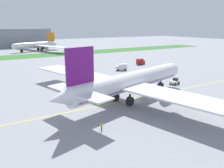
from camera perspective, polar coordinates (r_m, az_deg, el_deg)
name	(u,v)px	position (r m, az deg, el deg)	size (l,w,h in m)	color
ground_plane	(134,101)	(65.88, 5.52, -4.21)	(600.00, 600.00, 0.00)	gray
apron_taxi_line	(131,99)	(66.89, 4.84, -3.89)	(280.00, 0.36, 0.01)	yellow
grass_median_strip	(37,55)	(172.48, -18.53, 6.86)	(320.00, 24.00, 0.10)	#38722D
airliner_foreground	(129,82)	(63.90, 4.27, 0.50)	(50.40, 81.26, 16.60)	white
pushback_tug	(175,81)	(86.69, 15.59, 0.63)	(5.66, 3.25, 2.24)	white
ground_crew_wingwalker_port	(102,125)	(47.87, -2.65, -10.33)	(0.52, 0.44, 1.68)	black
traffic_cone_near_nose	(219,99)	(72.72, 25.46, -3.55)	(0.36, 0.36, 0.58)	#F2590C
traffic_cone_port_wing	(58,133)	(47.37, -13.53, -12.02)	(0.36, 0.36, 0.58)	#F2590C
service_truck_baggage_loader	(140,61)	(126.65, 7.21, 5.68)	(5.12, 2.86, 3.24)	#B21E19
service_truck_fuel_bowser	(122,67)	(109.29, 2.45, 4.33)	(5.66, 3.66, 3.09)	white
parked_airliner_far_centre	(37,45)	(203.94, -18.39, 9.39)	(43.04, 69.35, 14.95)	white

